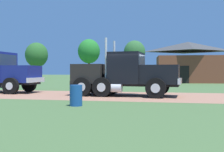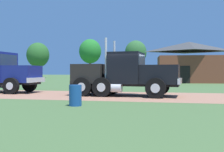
% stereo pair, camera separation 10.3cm
% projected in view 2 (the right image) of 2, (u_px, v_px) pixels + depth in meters
% --- Properties ---
extents(ground_plane, '(200.00, 200.00, 0.00)m').
position_uv_depth(ground_plane, '(131.00, 96.00, 16.79)').
color(ground_plane, '#476637').
extents(dirt_track, '(120.00, 6.44, 0.01)m').
position_uv_depth(dirt_track, '(131.00, 96.00, 16.79)').
color(dirt_track, '#A37056').
rests_on(dirt_track, ground_plane).
extents(truck_foreground_white, '(6.85, 3.04, 3.50)m').
position_uv_depth(truck_foreground_white, '(124.00, 74.00, 16.90)').
color(truck_foreground_white, black).
rests_on(truck_foreground_white, ground_plane).
extents(steel_barrel, '(0.55, 0.55, 0.91)m').
position_uv_depth(steel_barrel, '(75.00, 95.00, 11.95)').
color(steel_barrel, '#19478C').
rests_on(steel_barrel, ground_plane).
extents(shed_building, '(9.08, 6.87, 5.49)m').
position_uv_depth(shed_building, '(189.00, 63.00, 37.06)').
color(shed_building, brown).
rests_on(shed_building, ground_plane).
extents(tree_left, '(5.21, 5.21, 8.20)m').
position_uv_depth(tree_left, '(38.00, 55.00, 64.01)').
color(tree_left, '#513823').
rests_on(tree_left, ground_plane).
extents(tree_mid, '(4.79, 4.79, 8.50)m').
position_uv_depth(tree_mid, '(90.00, 51.00, 59.68)').
color(tree_mid, '#513823').
rests_on(tree_mid, ground_plane).
extents(tree_right, '(4.64, 4.64, 8.16)m').
position_uv_depth(tree_right, '(136.00, 52.00, 59.22)').
color(tree_right, '#513823').
rests_on(tree_right, ground_plane).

